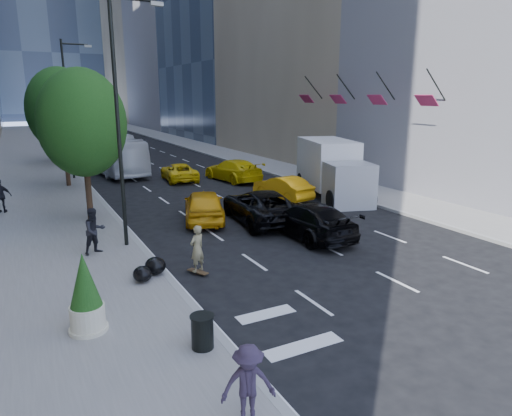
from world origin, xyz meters
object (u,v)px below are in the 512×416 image
city_bus (111,153)px  trash_can (202,332)px  skateboarder (197,252)px  black_sedan_lincoln (261,206)px  box_truck (333,169)px  planter_shrub (86,295)px  black_sedan_mercedes (309,220)px

city_bus → trash_can: 29.66m
skateboarder → black_sedan_lincoln: size_ratio=0.29×
city_bus → box_truck: box_truck is taller
planter_shrub → trash_can: bearing=-42.8°
black_sedan_lincoln → planter_shrub: size_ratio=2.68×
black_sedan_lincoln → black_sedan_mercedes: bearing=108.9°
skateboarder → trash_can: skateboarder is taller
skateboarder → box_truck: box_truck is taller
city_bus → planter_shrub: (-5.80, -27.22, -0.40)m
skateboarder → city_bus: bearing=-118.8°
box_truck → skateboarder: bearing=-129.2°
planter_shrub → box_truck: bearing=33.9°
city_bus → planter_shrub: city_bus is taller
black_sedan_mercedes → box_truck: box_truck is taller
skateboarder → planter_shrub: 4.95m
black_sedan_lincoln → planter_shrub: 12.33m
black_sedan_lincoln → box_truck: size_ratio=0.76×
city_bus → trash_can: (-3.40, -29.44, -1.03)m
black_sedan_mercedes → city_bus: 23.06m
city_bus → planter_shrub: bearing=-106.7°
black_sedan_mercedes → trash_can: bearing=40.8°
black_sedan_lincoln → box_truck: bearing=-148.7°
black_sedan_mercedes → planter_shrub: bearing=23.9°
black_sedan_mercedes → trash_can: (-7.80, -6.83, -0.22)m
black_sedan_lincoln → trash_can: bearing=61.6°
black_sedan_lincoln → black_sedan_mercedes: black_sedan_lincoln is taller
skateboarder → black_sedan_mercedes: 6.36m
skateboarder → trash_can: size_ratio=2.05×
box_truck → planter_shrub: bearing=-129.4°
planter_shrub → black_sedan_mercedes: bearing=24.3°
black_sedan_lincoln → city_bus: city_bus is taller
black_sedan_lincoln → trash_can: black_sedan_lincoln is taller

